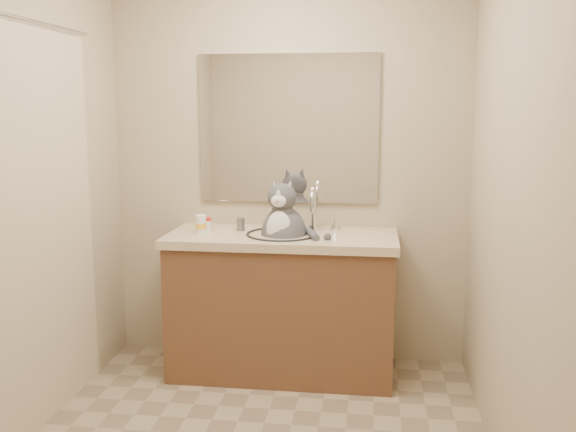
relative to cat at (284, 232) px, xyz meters
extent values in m
cube|color=tan|center=(-0.01, 0.30, 0.33)|extent=(2.20, 0.01, 2.40)
cube|color=tan|center=(-0.01, -2.21, 0.33)|extent=(2.20, 0.01, 2.40)
cube|color=tan|center=(-1.11, -0.95, 0.33)|extent=(0.01, 2.50, 2.40)
cube|color=tan|center=(1.10, -0.95, 0.33)|extent=(0.01, 2.50, 2.40)
cube|color=brown|center=(-0.01, 0.01, -0.47)|extent=(1.30, 0.55, 0.80)
cube|color=beige|center=(-0.01, 0.01, -0.04)|extent=(1.34, 0.59, 0.05)
torus|color=black|center=(-0.01, -0.01, -0.01)|extent=(0.42, 0.42, 0.02)
ellipsoid|color=white|center=(-0.01, -0.01, -0.09)|extent=(0.40, 0.40, 0.15)
cylinder|color=silver|center=(0.16, 0.16, 0.08)|extent=(0.03, 0.03, 0.18)
torus|color=silver|center=(0.16, 0.10, 0.17)|extent=(0.03, 0.16, 0.16)
cone|color=silver|center=(0.29, 0.16, 0.03)|extent=(0.06, 0.06, 0.08)
cube|color=white|center=(-0.01, 0.28, 0.58)|extent=(1.10, 0.02, 0.90)
cube|color=beige|center=(-1.06, -0.85, 0.13)|extent=(0.01, 1.20, 1.90)
cylinder|color=silver|center=(-1.06, -0.85, 1.10)|extent=(0.02, 1.30, 0.02)
ellipsoid|color=#4B4B50|center=(0.00, 0.01, -0.03)|extent=(0.31, 0.33, 0.37)
ellipsoid|color=silver|center=(-0.01, -0.08, 0.02)|extent=(0.16, 0.10, 0.23)
ellipsoid|color=#4B4B50|center=(-0.01, -0.03, 0.21)|extent=(0.18, 0.17, 0.16)
ellipsoid|color=silver|center=(-0.02, -0.09, 0.19)|extent=(0.09, 0.05, 0.07)
sphere|color=#D88C8C|center=(-0.02, -0.12, 0.20)|extent=(0.02, 0.02, 0.02)
cone|color=#4B4B50|center=(-0.05, -0.01, 0.28)|extent=(0.08, 0.07, 0.08)
cone|color=#4B4B50|center=(0.04, -0.02, 0.28)|extent=(0.08, 0.07, 0.08)
cylinder|color=#4B4B50|center=(0.17, -0.05, 0.00)|extent=(0.11, 0.24, 0.04)
cylinder|color=white|center=(-0.46, 0.03, 0.02)|extent=(0.06, 0.06, 0.06)
cylinder|color=red|center=(-0.46, 0.03, 0.06)|extent=(0.06, 0.06, 0.02)
cylinder|color=white|center=(-0.49, -0.02, 0.03)|extent=(0.07, 0.07, 0.09)
cylinder|color=yellow|center=(-0.49, -0.02, 0.03)|extent=(0.07, 0.07, 0.03)
cylinder|color=white|center=(-0.49, -0.02, 0.08)|extent=(0.07, 0.07, 0.02)
cylinder|color=slate|center=(-0.27, 0.08, 0.02)|extent=(0.06, 0.06, 0.08)
camera|label=1|loc=(0.51, -3.63, 0.72)|focal=40.00mm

